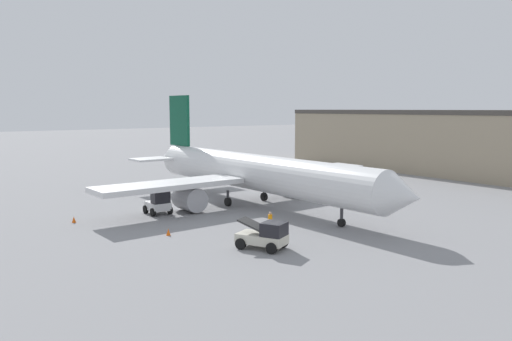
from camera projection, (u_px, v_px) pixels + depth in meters
name	position (u px, v px, depth m)	size (l,w,h in m)	color
ground_plane	(256.00, 206.00, 51.93)	(400.00, 400.00, 0.00)	gray
terminal_building	(497.00, 145.00, 70.27)	(75.10, 10.57, 9.85)	gray
airplane	(250.00, 172.00, 52.29)	(40.06, 33.04, 11.69)	silver
ground_crew_worker	(270.00, 221.00, 41.14)	(0.35, 0.35, 1.61)	#1E2338
baggage_tug	(159.00, 204.00, 47.66)	(2.51, 2.07, 2.25)	silver
belt_loader_truck	(265.00, 235.00, 35.79)	(3.96, 3.29, 2.10)	beige
safety_cone_near	(168.00, 232.00, 39.76)	(0.36, 0.36, 0.55)	#EF590F
safety_cone_far	(74.00, 220.00, 44.20)	(0.36, 0.36, 0.55)	#EF590F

